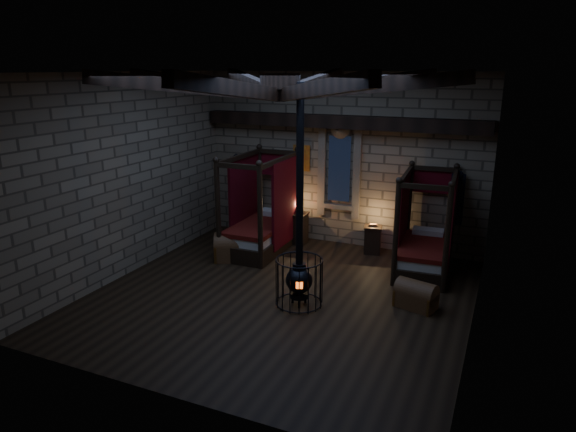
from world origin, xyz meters
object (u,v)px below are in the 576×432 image
at_px(bed_left, 262,227).
at_px(trunk_left, 235,247).
at_px(bed_right, 424,247).
at_px(stove, 299,276).
at_px(trunk_right, 416,295).

xyz_separation_m(bed_left, trunk_left, (-0.25, -0.89, -0.27)).
bearing_deg(bed_right, stove, -128.13).
height_order(bed_left, stove, stove).
distance_m(bed_left, bed_right, 3.84).
xyz_separation_m(bed_left, trunk_right, (4.02, -1.70, -0.33)).
xyz_separation_m(bed_left, stove, (2.00, -2.46, 0.01)).
bearing_deg(trunk_left, bed_left, 49.33).
bearing_deg(bed_left, stove, -51.24).
xyz_separation_m(trunk_left, stove, (2.25, -1.57, 0.28)).
bearing_deg(trunk_right, trunk_left, -175.64).
height_order(bed_right, trunk_left, bed_right).
bearing_deg(stove, bed_left, 105.85).
xyz_separation_m(trunk_right, stove, (-2.02, -0.76, 0.34)).
distance_m(bed_right, trunk_left, 4.24).
xyz_separation_m(bed_right, trunk_left, (-4.09, -1.10, -0.23)).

